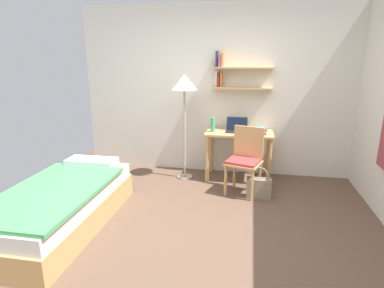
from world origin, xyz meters
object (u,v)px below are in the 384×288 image
book_stack (261,131)px  handbag (259,187)px  bed (61,206)px  desk (239,141)px  standing_lamp (184,88)px  desk_chair (245,157)px  water_bottle (213,125)px  laptop (237,128)px

book_stack → handbag: book_stack is taller
book_stack → bed: bearing=-141.3°
desk → standing_lamp: size_ratio=0.63×
book_stack → standing_lamp: bearing=-177.3°
desk → desk_chair: desk_chair is taller
water_bottle → handbag: (0.70, -0.59, -0.70)m
water_bottle → book_stack: size_ratio=0.97×
water_bottle → desk_chair: bearing=-40.5°
desk → handbag: 0.85m
bed → water_bottle: 2.35m
book_stack → handbag: bearing=-90.4°
desk → water_bottle: bearing=-170.4°
bed → handbag: size_ratio=4.56×
laptop → handbag: bearing=-63.0°
desk → book_stack: 0.37m
bed → handbag: 2.45m
bed → laptop: 2.63m
desk → standing_lamp: (-0.81, -0.11, 0.78)m
desk_chair → water_bottle: water_bottle is taller
bed → standing_lamp: 2.29m
laptop → desk: bearing=-30.3°
desk_chair → standing_lamp: 1.33m
bed → laptop: (1.82, 1.82, 0.55)m
standing_lamp → laptop: 0.97m
bed → standing_lamp: size_ratio=1.24×
desk_chair → bed: bearing=-146.5°
desk_chair → handbag: size_ratio=2.10×
book_stack → handbag: size_ratio=0.50×
handbag → book_stack: bearing=89.6°
desk_chair → laptop: (-0.15, 0.52, 0.29)m
desk_chair → book_stack: (0.20, 0.44, 0.29)m
water_bottle → desk: bearing=9.6°
desk → laptop: bearing=149.7°
water_bottle → handbag: bearing=-40.4°
laptop → standing_lamp: bearing=-170.1°
standing_lamp → book_stack: bearing=2.7°
desk → handbag: (0.30, -0.66, -0.45)m
desk → book_stack: size_ratio=4.61×
book_stack → handbag: 0.88m
bed → desk_chair: size_ratio=2.16×
book_stack → desk_chair: bearing=-114.9°
desk_chair → standing_lamp: size_ratio=0.58×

